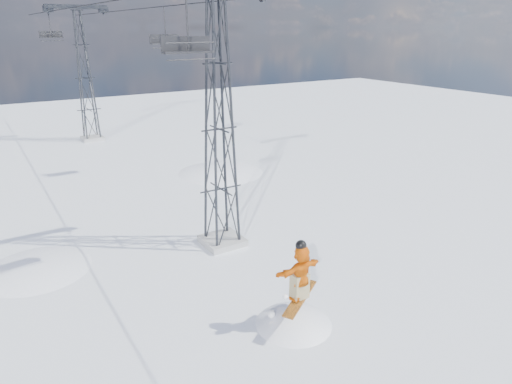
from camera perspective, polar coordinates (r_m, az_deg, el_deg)
ground at (r=15.73m, az=7.62°, el=-18.11°), size 120.00×120.00×0.00m
snow_terrain at (r=36.29m, az=-22.26°, el=-13.80°), size 39.00×37.00×22.00m
lift_tower_near at (r=19.98m, az=-4.61°, el=7.77°), size 5.20×1.80×11.43m
lift_tower_far at (r=43.49m, az=-20.57°, el=13.15°), size 5.20×1.80×11.43m
haul_cables at (r=30.24m, az=-15.89°, el=21.48°), size 4.46×51.00×0.06m
snowboarder_jump at (r=17.42m, az=4.58°, el=-20.35°), size 4.40×4.40×7.24m
lift_chair_near at (r=16.77m, az=-8.55°, el=17.56°), size 1.84×0.53×2.28m
lift_chair_mid at (r=30.67m, az=-11.24°, el=18.12°), size 1.97×0.57×2.45m
lift_chair_far at (r=43.19m, az=-24.23°, el=17.45°), size 1.81×0.52×2.25m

